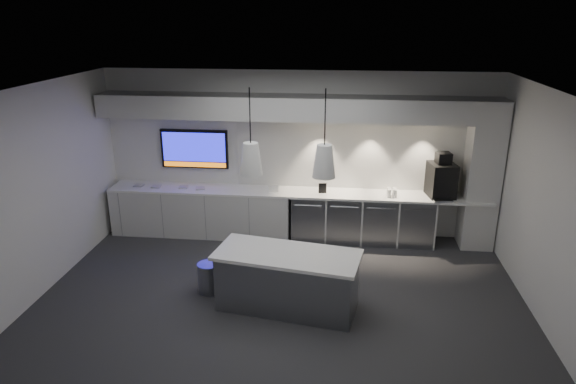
# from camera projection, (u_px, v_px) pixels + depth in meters

# --- Properties ---
(floor) EXTENTS (7.00, 7.00, 0.00)m
(floor) POSITION_uv_depth(u_px,v_px,m) (281.00, 298.00, 7.45)
(floor) COLOR #313133
(floor) RESTS_ON ground
(ceiling) EXTENTS (7.00, 7.00, 0.00)m
(ceiling) POSITION_uv_depth(u_px,v_px,m) (280.00, 90.00, 6.47)
(ceiling) COLOR black
(ceiling) RESTS_ON wall_back
(wall_back) EXTENTS (7.00, 0.00, 7.00)m
(wall_back) POSITION_uv_depth(u_px,v_px,m) (297.00, 154.00, 9.31)
(wall_back) COLOR white
(wall_back) RESTS_ON floor
(wall_front) EXTENTS (7.00, 0.00, 7.00)m
(wall_front) POSITION_uv_depth(u_px,v_px,m) (246.00, 297.00, 4.61)
(wall_front) COLOR white
(wall_front) RESTS_ON floor
(wall_left) EXTENTS (0.00, 7.00, 7.00)m
(wall_left) POSITION_uv_depth(u_px,v_px,m) (38.00, 192.00, 7.32)
(wall_left) COLOR white
(wall_left) RESTS_ON floor
(wall_right) EXTENTS (0.00, 7.00, 7.00)m
(wall_right) POSITION_uv_depth(u_px,v_px,m) (550.00, 212.00, 6.60)
(wall_right) COLOR white
(wall_right) RESTS_ON floor
(back_counter) EXTENTS (6.80, 0.65, 0.04)m
(back_counter) POSITION_uv_depth(u_px,v_px,m) (296.00, 192.00, 9.21)
(back_counter) COLOR white
(back_counter) RESTS_ON left_base_cabinets
(left_base_cabinets) EXTENTS (3.30, 0.63, 0.86)m
(left_base_cabinets) POSITION_uv_depth(u_px,v_px,m) (202.00, 212.00, 9.54)
(left_base_cabinets) COLOR silver
(left_base_cabinets) RESTS_ON floor
(fridge_unit_a) EXTENTS (0.60, 0.61, 0.85)m
(fridge_unit_a) POSITION_uv_depth(u_px,v_px,m) (309.00, 216.00, 9.33)
(fridge_unit_a) COLOR gray
(fridge_unit_a) RESTS_ON floor
(fridge_unit_b) EXTENTS (0.60, 0.61, 0.85)m
(fridge_unit_b) POSITION_uv_depth(u_px,v_px,m) (344.00, 218.00, 9.26)
(fridge_unit_b) COLOR gray
(fridge_unit_b) RESTS_ON floor
(fridge_unit_c) EXTENTS (0.60, 0.61, 0.85)m
(fridge_unit_c) POSITION_uv_depth(u_px,v_px,m) (379.00, 219.00, 9.20)
(fridge_unit_c) COLOR gray
(fridge_unit_c) RESTS_ON floor
(fridge_unit_d) EXTENTS (0.60, 0.61, 0.85)m
(fridge_unit_d) POSITION_uv_depth(u_px,v_px,m) (415.00, 221.00, 9.13)
(fridge_unit_d) COLOR gray
(fridge_unit_d) RESTS_ON floor
(backsplash) EXTENTS (4.60, 0.03, 1.30)m
(backsplash) POSITION_uv_depth(u_px,v_px,m) (364.00, 154.00, 9.15)
(backsplash) COLOR silver
(backsplash) RESTS_ON wall_back
(soffit) EXTENTS (6.90, 0.60, 0.40)m
(soffit) POSITION_uv_depth(u_px,v_px,m) (296.00, 108.00, 8.73)
(soffit) COLOR silver
(soffit) RESTS_ON wall_back
(column) EXTENTS (0.55, 0.55, 2.60)m
(column) POSITION_uv_depth(u_px,v_px,m) (482.00, 175.00, 8.76)
(column) COLOR silver
(column) RESTS_ON floor
(wall_tv) EXTENTS (1.25, 0.07, 0.72)m
(wall_tv) POSITION_uv_depth(u_px,v_px,m) (194.00, 149.00, 9.44)
(wall_tv) COLOR black
(wall_tv) RESTS_ON wall_back
(island) EXTENTS (2.08, 1.17, 0.83)m
(island) POSITION_uv_depth(u_px,v_px,m) (287.00, 280.00, 7.10)
(island) COLOR gray
(island) RESTS_ON floor
(bin) EXTENTS (0.40, 0.40, 0.45)m
(bin) POSITION_uv_depth(u_px,v_px,m) (209.00, 278.00, 7.57)
(bin) COLOR gray
(bin) RESTS_ON floor
(coffee_machine) EXTENTS (0.50, 0.66, 0.78)m
(coffee_machine) POSITION_uv_depth(u_px,v_px,m) (441.00, 178.00, 8.86)
(coffee_machine) COLOR black
(coffee_machine) RESTS_ON back_counter
(sign_black) EXTENTS (0.14, 0.03, 0.18)m
(sign_black) POSITION_uv_depth(u_px,v_px,m) (323.00, 188.00, 9.08)
(sign_black) COLOR black
(sign_black) RESTS_ON back_counter
(sign_white) EXTENTS (0.18, 0.05, 0.14)m
(sign_white) POSITION_uv_depth(u_px,v_px,m) (273.00, 189.00, 9.12)
(sign_white) COLOR white
(sign_white) RESTS_ON back_counter
(cup_cluster) EXTENTS (0.17, 0.17, 0.14)m
(cup_cluster) POSITION_uv_depth(u_px,v_px,m) (392.00, 193.00, 8.91)
(cup_cluster) COLOR white
(cup_cluster) RESTS_ON back_counter
(tray_a) EXTENTS (0.18, 0.18, 0.02)m
(tray_a) POSITION_uv_depth(u_px,v_px,m) (139.00, 185.00, 9.48)
(tray_a) COLOR #B2B2B2
(tray_a) RESTS_ON back_counter
(tray_b) EXTENTS (0.17, 0.17, 0.02)m
(tray_b) POSITION_uv_depth(u_px,v_px,m) (156.00, 187.00, 9.41)
(tray_b) COLOR #B2B2B2
(tray_b) RESTS_ON back_counter
(tray_c) EXTENTS (0.18, 0.18, 0.02)m
(tray_c) POSITION_uv_depth(u_px,v_px,m) (184.00, 187.00, 9.38)
(tray_c) COLOR #B2B2B2
(tray_c) RESTS_ON back_counter
(tray_d) EXTENTS (0.20, 0.20, 0.02)m
(tray_d) POSITION_uv_depth(u_px,v_px,m) (200.00, 188.00, 9.32)
(tray_d) COLOR #B2B2B2
(tray_d) RESTS_ON back_counter
(pendant_left) EXTENTS (0.30, 0.30, 1.12)m
(pendant_left) POSITION_uv_depth(u_px,v_px,m) (251.00, 159.00, 6.58)
(pendant_left) COLOR silver
(pendant_left) RESTS_ON ceiling
(pendant_right) EXTENTS (0.30, 0.30, 1.12)m
(pendant_right) POSITION_uv_depth(u_px,v_px,m) (324.00, 161.00, 6.48)
(pendant_right) COLOR silver
(pendant_right) RESTS_ON ceiling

